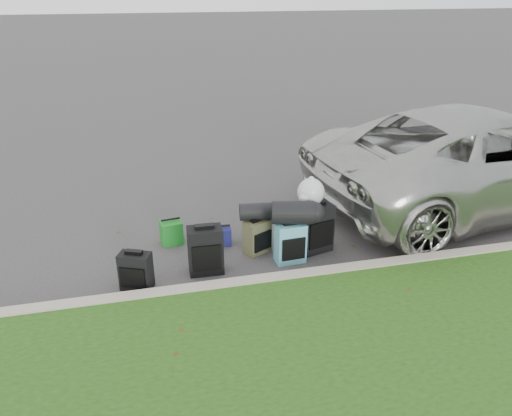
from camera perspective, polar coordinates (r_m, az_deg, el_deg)
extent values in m
plane|color=#383535|center=(7.26, 1.14, -4.52)|extent=(120.00, 120.00, 0.00)
cube|color=#9E937F|center=(6.39, 3.42, -8.15)|extent=(120.00, 0.18, 0.15)
imported|color=#B7B7B2|center=(9.24, 24.49, 5.32)|extent=(6.25, 3.46, 1.65)
cube|color=black|center=(6.41, -13.56, -7.03)|extent=(0.44, 0.35, 0.49)
cube|color=black|center=(6.55, -5.79, -4.84)|extent=(0.46, 0.28, 0.65)
cube|color=#3D3D26|center=(7.02, 0.13, -3.28)|extent=(0.42, 0.36, 0.49)
cube|color=teal|center=(6.80, 3.94, -3.99)|extent=(0.41, 0.26, 0.57)
cube|color=black|center=(7.07, 6.80, -2.30)|extent=(0.52, 0.39, 0.70)
cube|color=#1B7B22|center=(7.40, -9.64, -2.77)|extent=(0.34, 0.28, 0.35)
cube|color=navy|center=(7.30, -3.83, -3.23)|extent=(0.26, 0.21, 0.26)
cylinder|color=black|center=(6.90, -0.02, -0.41)|extent=(0.47, 0.29, 0.24)
cylinder|color=black|center=(6.63, 4.25, -0.52)|extent=(0.62, 0.44, 0.31)
sphere|color=silver|center=(6.86, 6.29, 1.81)|extent=(0.38, 0.38, 0.38)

